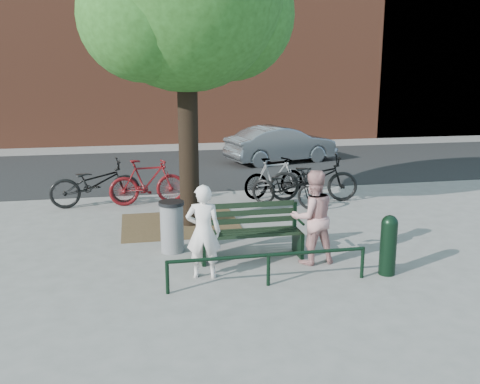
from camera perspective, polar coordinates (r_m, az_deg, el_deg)
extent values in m
plane|color=gray|center=(9.24, 1.16, -7.04)|extent=(90.00, 90.00, 0.00)
cube|color=brown|center=(11.16, -6.35, -3.45)|extent=(2.40, 2.00, 0.02)
cube|color=black|center=(17.36, -4.98, 2.63)|extent=(40.00, 7.00, 0.01)
cube|color=black|center=(9.03, -4.07, -6.05)|extent=(0.06, 0.52, 0.45)
cube|color=black|center=(9.11, -4.31, -2.94)|extent=(0.06, 0.06, 0.44)
cylinder|color=black|center=(8.81, -4.03, -3.78)|extent=(0.04, 0.36, 0.04)
cube|color=black|center=(9.38, 6.20, -5.35)|extent=(0.06, 0.52, 0.45)
cube|color=black|center=(9.45, 5.85, -2.36)|extent=(0.06, 0.06, 0.44)
cylinder|color=black|center=(9.16, 6.45, -3.15)|extent=(0.04, 0.36, 0.04)
cube|color=black|center=(9.09, 1.17, -4.38)|extent=(1.64, 0.46, 0.04)
cube|color=black|center=(9.23, 0.87, -2.24)|extent=(1.64, 0.03, 0.47)
cylinder|color=black|center=(7.85, -7.76, -9.01)|extent=(0.06, 0.06, 0.50)
cylinder|color=black|center=(8.06, 3.05, -8.27)|extent=(0.06, 0.06, 0.50)
cylinder|color=black|center=(8.54, 12.92, -7.34)|extent=(0.06, 0.06, 0.50)
cylinder|color=black|center=(7.98, 3.07, -6.74)|extent=(3.00, 0.06, 0.06)
cylinder|color=black|center=(10.79, -5.54, 6.26)|extent=(0.40, 0.40, 3.80)
sphere|color=#214816|center=(11.18, -1.15, 18.38)|extent=(2.60, 2.60, 2.60)
sphere|color=#214816|center=(10.29, -10.24, 18.06)|extent=(2.40, 2.40, 2.40)
imported|color=silver|center=(8.22, -3.93, -4.24)|extent=(0.60, 0.47, 1.48)
imported|color=tan|center=(8.88, 7.75, -2.68)|extent=(0.81, 0.65, 1.57)
cylinder|color=black|center=(8.73, 15.51, -5.87)|extent=(0.26, 0.26, 0.84)
sphere|color=black|center=(8.60, 15.68, -3.24)|extent=(0.26, 0.26, 0.26)
cylinder|color=gray|center=(9.49, -7.26, -3.87)|extent=(0.41, 0.41, 0.85)
cylinder|color=black|center=(9.37, -7.34, -1.20)|extent=(0.45, 0.45, 0.06)
imported|color=black|center=(12.91, -15.21, 0.91)|extent=(2.15, 1.03, 1.08)
imported|color=#570C0F|center=(12.79, -9.83, 1.06)|extent=(1.85, 0.70, 1.08)
imported|color=black|center=(13.05, 7.83, 1.46)|extent=(2.24, 1.16, 1.12)
imported|color=gray|center=(13.33, 3.67, 1.58)|extent=(1.75, 0.91, 1.01)
imported|color=black|center=(12.45, 4.99, 0.50)|extent=(1.76, 1.57, 0.92)
imported|color=slate|center=(18.19, 4.41, 5.09)|extent=(3.98, 2.23, 1.24)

